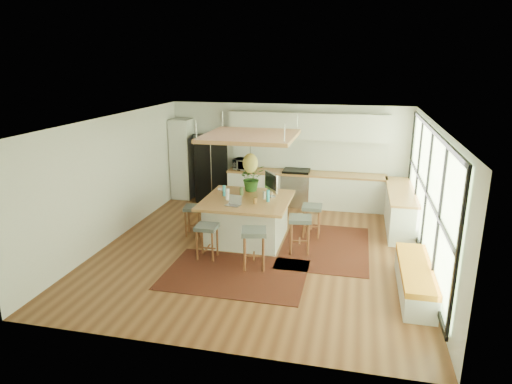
% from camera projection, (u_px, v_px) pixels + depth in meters
% --- Properties ---
extents(floor, '(7.00, 7.00, 0.00)m').
position_uv_depth(floor, '(260.00, 249.00, 9.42)').
color(floor, '#5A3019').
rests_on(floor, ground).
extents(ceiling, '(7.00, 7.00, 0.00)m').
position_uv_depth(ceiling, '(260.00, 120.00, 8.66)').
color(ceiling, white).
rests_on(ceiling, ground).
extents(wall_back, '(6.50, 0.00, 6.50)m').
position_uv_depth(wall_back, '(288.00, 154.00, 12.31)').
color(wall_back, silver).
rests_on(wall_back, ground).
extents(wall_front, '(6.50, 0.00, 6.50)m').
position_uv_depth(wall_front, '(202.00, 260.00, 5.76)').
color(wall_front, silver).
rests_on(wall_front, ground).
extents(wall_left, '(0.00, 7.00, 7.00)m').
position_uv_depth(wall_left, '(114.00, 178.00, 9.73)').
color(wall_left, silver).
rests_on(wall_left, ground).
extents(wall_right, '(0.00, 7.00, 7.00)m').
position_uv_depth(wall_right, '(431.00, 198.00, 8.34)').
color(wall_right, silver).
rests_on(wall_right, ground).
extents(window_wall, '(0.10, 6.20, 2.60)m').
position_uv_depth(window_wall, '(429.00, 195.00, 8.33)').
color(window_wall, black).
rests_on(window_wall, wall_right).
extents(pantry, '(0.55, 0.60, 2.25)m').
position_uv_depth(pantry, '(183.00, 159.00, 12.71)').
color(pantry, silver).
rests_on(pantry, floor).
extents(back_counter_base, '(4.20, 0.60, 0.88)m').
position_uv_depth(back_counter_base, '(305.00, 190.00, 12.15)').
color(back_counter_base, silver).
rests_on(back_counter_base, floor).
extents(back_counter_top, '(4.24, 0.64, 0.05)m').
position_uv_depth(back_counter_top, '(306.00, 174.00, 12.02)').
color(back_counter_top, '#A06738').
rests_on(back_counter_top, back_counter_base).
extents(backsplash, '(4.20, 0.02, 0.80)m').
position_uv_depth(backsplash, '(307.00, 155.00, 12.17)').
color(backsplash, white).
rests_on(backsplash, wall_back).
extents(upper_cabinets, '(4.20, 0.34, 0.70)m').
position_uv_depth(upper_cabinets, '(308.00, 126.00, 11.80)').
color(upper_cabinets, silver).
rests_on(upper_cabinets, wall_back).
extents(range, '(0.76, 0.62, 1.00)m').
position_uv_depth(range, '(296.00, 187.00, 12.19)').
color(range, '#A5A5AA').
rests_on(range, floor).
extents(right_counter_base, '(0.60, 2.50, 0.88)m').
position_uv_depth(right_counter_base, '(400.00, 210.00, 10.53)').
color(right_counter_base, silver).
rests_on(right_counter_base, floor).
extents(right_counter_top, '(0.64, 2.54, 0.05)m').
position_uv_depth(right_counter_top, '(402.00, 191.00, 10.40)').
color(right_counter_top, '#A06738').
rests_on(right_counter_top, right_counter_base).
extents(window_bench, '(0.52, 2.00, 0.50)m').
position_uv_depth(window_bench, '(415.00, 279.00, 7.59)').
color(window_bench, silver).
rests_on(window_bench, floor).
extents(ceiling_panel, '(1.86, 1.86, 0.80)m').
position_uv_depth(ceiling_panel, '(250.00, 149.00, 9.28)').
color(ceiling_panel, '#A06738').
rests_on(ceiling_panel, ceiling).
extents(rug_near, '(2.60, 1.80, 0.01)m').
position_uv_depth(rug_near, '(235.00, 274.00, 8.31)').
color(rug_near, black).
rests_on(rug_near, floor).
extents(rug_right, '(1.80, 2.60, 0.01)m').
position_uv_depth(rug_right, '(325.00, 247.00, 9.54)').
color(rug_right, black).
rests_on(rug_right, floor).
extents(fridge, '(1.10, 0.99, 1.82)m').
position_uv_depth(fridge, '(211.00, 167.00, 12.61)').
color(fridge, black).
rests_on(fridge, floor).
extents(island, '(1.85, 1.85, 0.93)m').
position_uv_depth(island, '(247.00, 219.00, 9.85)').
color(island, '#A06738').
rests_on(island, floor).
extents(stool_near_left, '(0.42, 0.42, 0.70)m').
position_uv_depth(stool_near_left, '(207.00, 242.00, 8.91)').
color(stool_near_left, '#474E4F').
rests_on(stool_near_left, floor).
extents(stool_near_right, '(0.55, 0.55, 0.78)m').
position_uv_depth(stool_near_right, '(254.00, 250.00, 8.49)').
color(stool_near_right, '#474E4F').
rests_on(stool_near_right, floor).
extents(stool_right_front, '(0.50, 0.50, 0.76)m').
position_uv_depth(stool_right_front, '(300.00, 236.00, 9.21)').
color(stool_right_front, '#474E4F').
rests_on(stool_right_front, floor).
extents(stool_right_back, '(0.44, 0.44, 0.72)m').
position_uv_depth(stool_right_back, '(312.00, 221.00, 10.05)').
color(stool_right_back, '#474E4F').
rests_on(stool_right_back, floor).
extents(stool_left_side, '(0.46, 0.46, 0.68)m').
position_uv_depth(stool_left_side, '(194.00, 220.00, 10.13)').
color(stool_left_side, '#474E4F').
rests_on(stool_left_side, floor).
extents(laptop, '(0.36, 0.37, 0.22)m').
position_uv_depth(laptop, '(233.00, 200.00, 9.22)').
color(laptop, '#A5A5AA').
rests_on(laptop, island).
extents(monitor, '(0.53, 0.61, 0.56)m').
position_uv_depth(monitor, '(271.00, 185.00, 9.79)').
color(monitor, '#A5A5AA').
rests_on(monitor, island).
extents(microwave, '(0.59, 0.40, 0.37)m').
position_uv_depth(microwave, '(244.00, 163.00, 12.27)').
color(microwave, '#A5A5AA').
rests_on(microwave, back_counter_top).
extents(island_plant, '(0.79, 0.81, 0.47)m').
position_uv_depth(island_plant, '(252.00, 181.00, 10.27)').
color(island_plant, '#1E4C19').
rests_on(island_plant, island).
extents(island_bowl, '(0.23, 0.23, 0.05)m').
position_uv_depth(island_bowl, '(222.00, 190.00, 10.31)').
color(island_bowl, beige).
rests_on(island_bowl, island).
extents(island_bottle_0, '(0.07, 0.07, 0.19)m').
position_uv_depth(island_bottle_0, '(224.00, 192.00, 9.90)').
color(island_bottle_0, '#37B8DF').
rests_on(island_bottle_0, island).
extents(island_bottle_1, '(0.07, 0.07, 0.19)m').
position_uv_depth(island_bottle_1, '(227.00, 195.00, 9.63)').
color(island_bottle_1, white).
rests_on(island_bottle_1, island).
extents(island_bottle_2, '(0.07, 0.07, 0.19)m').
position_uv_depth(island_bottle_2, '(255.00, 199.00, 9.36)').
color(island_bottle_2, olive).
rests_on(island_bottle_2, island).
extents(island_bottle_3, '(0.07, 0.07, 0.19)m').
position_uv_depth(island_bottle_3, '(263.00, 195.00, 9.66)').
color(island_bottle_3, beige).
rests_on(island_bottle_3, island).
extents(island_bottle_4, '(0.07, 0.07, 0.19)m').
position_uv_depth(island_bottle_4, '(241.00, 191.00, 9.97)').
color(island_bottle_4, '#5A7B4A').
rests_on(island_bottle_4, island).
extents(island_bottle_5, '(0.07, 0.07, 0.19)m').
position_uv_depth(island_bottle_5, '(269.00, 197.00, 9.49)').
color(island_bottle_5, '#37B8DF').
rests_on(island_bottle_5, island).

